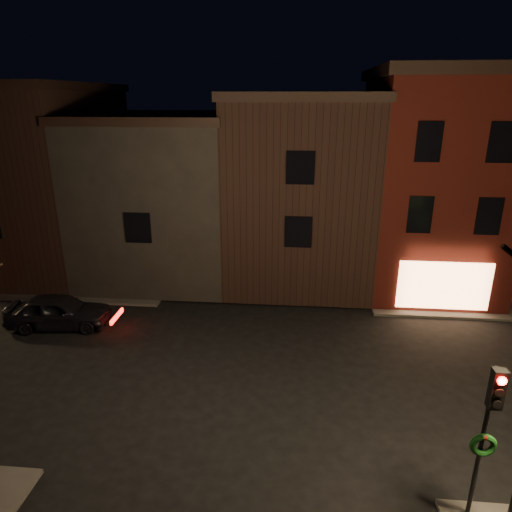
{
  "coord_description": "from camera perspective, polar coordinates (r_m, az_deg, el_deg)",
  "views": [
    {
      "loc": [
        1.45,
        -13.85,
        9.35
      ],
      "look_at": [
        -0.19,
        3.57,
        3.2
      ],
      "focal_mm": 32.0,
      "sensor_mm": 36.0,
      "label": 1
    }
  ],
  "objects": [
    {
      "name": "row_building_b",
      "position": [
        25.88,
        -10.99,
        7.83
      ],
      "size": [
        7.8,
        10.3,
        8.4
      ],
      "color": "black",
      "rests_on": "ground"
    },
    {
      "name": "ground",
      "position": [
        16.77,
        -0.51,
        -14.51
      ],
      "size": [
        120.0,
        120.0,
        0.0
      ],
      "primitive_type": "plane",
      "color": "black",
      "rests_on": "ground"
    },
    {
      "name": "parked_car_a",
      "position": [
        21.22,
        -23.42,
        -6.35
      ],
      "size": [
        4.41,
        2.17,
        1.44
      ],
      "primitive_type": "imported",
      "rotation": [
        0.0,
        0.0,
        1.68
      ],
      "color": "black",
      "rests_on": "ground"
    },
    {
      "name": "traffic_signal",
      "position": [
        11.39,
        27.02,
        -18.14
      ],
      "size": [
        0.58,
        0.38,
        4.05
      ],
      "color": "black",
      "rests_on": "sidewalk_near_right"
    },
    {
      "name": "corner_building",
      "position": [
        24.55,
        21.03,
        8.83
      ],
      "size": [
        6.5,
        8.5,
        10.5
      ],
      "color": "#4A120D",
      "rests_on": "ground"
    },
    {
      "name": "sidewalk_far_left",
      "position": [
        41.14,
        -26.32,
        4.28
      ],
      "size": [
        30.0,
        30.0,
        0.12
      ],
      "primitive_type": "cube",
      "color": "#2D2B28",
      "rests_on": "ground"
    },
    {
      "name": "row_building_a",
      "position": [
        24.77,
        5.46,
        8.77
      ],
      "size": [
        7.3,
        10.3,
        9.4
      ],
      "color": "black",
      "rests_on": "ground"
    },
    {
      "name": "row_building_c",
      "position": [
        28.64,
        -25.34,
        8.96
      ],
      "size": [
        7.3,
        10.3,
        9.9
      ],
      "color": "black",
      "rests_on": "ground"
    }
  ]
}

